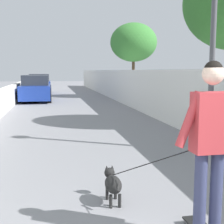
% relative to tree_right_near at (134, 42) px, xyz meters
% --- Properties ---
extents(ground_plane, '(80.00, 80.00, 0.00)m').
position_rel_tree_right_near_xyz_m(ground_plane, '(-5.00, 4.43, -3.64)').
color(ground_plane, gray).
extents(wall_left, '(48.00, 0.30, 1.04)m').
position_rel_tree_right_near_xyz_m(wall_left, '(-7.00, 7.45, -3.12)').
color(wall_left, silver).
rests_on(wall_left, ground).
extents(fence_right, '(48.00, 0.30, 1.83)m').
position_rel_tree_right_near_xyz_m(fence_right, '(-7.00, 1.42, -2.72)').
color(fence_right, silver).
rests_on(fence_right, ground).
extents(tree_right_near, '(3.07, 3.07, 4.91)m').
position_rel_tree_right_near_xyz_m(tree_right_near, '(0.00, 0.00, 0.00)').
color(tree_right_near, '#473523').
rests_on(tree_right_near, ground).
extents(lamp_post, '(0.36, 0.36, 4.22)m').
position_rel_tree_right_near_xyz_m(lamp_post, '(-13.97, 1.97, -0.74)').
color(lamp_post, '#4C4C51').
rests_on(lamp_post, ground).
extents(person_skateboarder, '(0.22, 0.71, 1.81)m').
position_rel_tree_right_near_xyz_m(person_skateboarder, '(-17.36, 3.80, -2.49)').
color(person_skateboarder, '#333859').
rests_on(person_skateboarder, skateboard).
extents(dog, '(1.46, 0.91, 1.06)m').
position_rel_tree_right_near_xyz_m(dog, '(-16.23, 4.59, -3.36)').
color(dog, black).
rests_on(dog, ground).
extents(car_near, '(4.04, 1.80, 1.54)m').
position_rel_tree_right_near_xyz_m(car_near, '(-1.16, 6.30, -2.92)').
color(car_near, navy).
rests_on(car_near, ground).
extents(car_far, '(3.88, 1.80, 1.54)m').
position_rel_tree_right_near_xyz_m(car_far, '(5.35, 6.30, -2.92)').
color(car_far, navy).
rests_on(car_far, ground).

